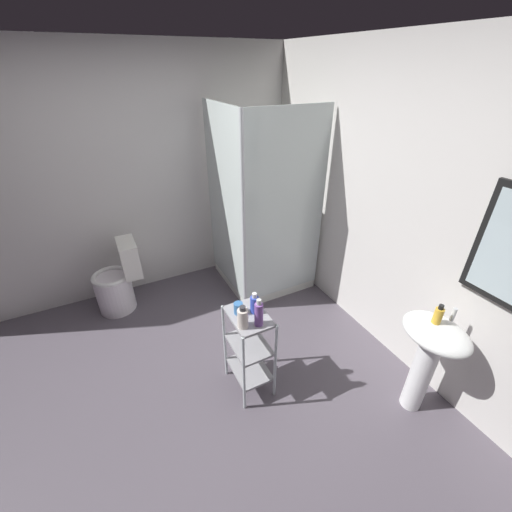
# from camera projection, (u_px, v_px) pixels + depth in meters

# --- Properties ---
(ground_plane) EXTENTS (4.20, 4.20, 0.02)m
(ground_plane) POSITION_uv_depth(u_px,v_px,m) (192.00, 404.00, 2.56)
(ground_plane) COLOR #554E58
(wall_back) EXTENTS (4.20, 0.14, 2.50)m
(wall_back) POSITION_uv_depth(u_px,v_px,m) (399.00, 213.00, 2.62)
(wall_back) COLOR silver
(wall_back) RESTS_ON ground_plane
(wall_left) EXTENTS (0.10, 4.20, 2.50)m
(wall_left) POSITION_uv_depth(u_px,v_px,m) (125.00, 182.00, 3.32)
(wall_left) COLOR silver
(wall_left) RESTS_ON ground_plane
(shower_stall) EXTENTS (0.92, 0.92, 2.00)m
(shower_stall) POSITION_uv_depth(u_px,v_px,m) (259.00, 250.00, 3.70)
(shower_stall) COLOR white
(shower_stall) RESTS_ON ground_plane
(pedestal_sink) EXTENTS (0.46, 0.37, 0.81)m
(pedestal_sink) POSITION_uv_depth(u_px,v_px,m) (430.00, 351.00, 2.26)
(pedestal_sink) COLOR white
(pedestal_sink) RESTS_ON ground_plane
(sink_faucet) EXTENTS (0.03, 0.03, 0.10)m
(sink_faucet) POSITION_uv_depth(u_px,v_px,m) (453.00, 314.00, 2.16)
(sink_faucet) COLOR silver
(sink_faucet) RESTS_ON pedestal_sink
(toilet) EXTENTS (0.37, 0.49, 0.76)m
(toilet) POSITION_uv_depth(u_px,v_px,m) (118.00, 283.00, 3.40)
(toilet) COLOR white
(toilet) RESTS_ON ground_plane
(storage_cart) EXTENTS (0.38, 0.28, 0.74)m
(storage_cart) POSITION_uv_depth(u_px,v_px,m) (249.00, 346.00, 2.48)
(storage_cart) COLOR silver
(storage_cart) RESTS_ON ground_plane
(hand_soap_bottle) EXTENTS (0.06, 0.06, 0.15)m
(hand_soap_bottle) POSITION_uv_depth(u_px,v_px,m) (438.00, 315.00, 2.13)
(hand_soap_bottle) COLOR gold
(hand_soap_bottle) RESTS_ON pedestal_sink
(lotion_bottle_white) EXTENTS (0.08, 0.08, 0.17)m
(lotion_bottle_white) POSITION_uv_depth(u_px,v_px,m) (243.00, 318.00, 2.19)
(lotion_bottle_white) COLOR white
(lotion_bottle_white) RESTS_ON storage_cart
(conditioner_bottle_purple) EXTENTS (0.06, 0.06, 0.22)m
(conditioner_bottle_purple) POSITION_uv_depth(u_px,v_px,m) (259.00, 314.00, 2.20)
(conditioner_bottle_purple) COLOR #7D4DA2
(conditioner_bottle_purple) RESTS_ON storage_cart
(shampoo_bottle_blue) EXTENTS (0.06, 0.06, 0.17)m
(shampoo_bottle_blue) POSITION_uv_depth(u_px,v_px,m) (254.00, 304.00, 2.33)
(shampoo_bottle_blue) COLOR #3147BB
(shampoo_bottle_blue) RESTS_ON storage_cart
(rinse_cup) EXTENTS (0.07, 0.07, 0.09)m
(rinse_cup) POSITION_uv_depth(u_px,v_px,m) (238.00, 308.00, 2.33)
(rinse_cup) COLOR #3870B2
(rinse_cup) RESTS_ON storage_cart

